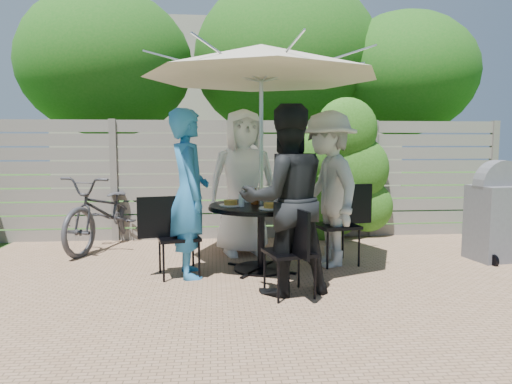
{
  "coord_description": "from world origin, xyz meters",
  "views": [
    {
      "loc": [
        -0.5,
        -4.0,
        1.48
      ],
      "look_at": [
        -0.01,
        1.38,
        0.91
      ],
      "focal_mm": 32.0,
      "sensor_mm": 36.0,
      "label": 1
    }
  ],
  "objects": [
    {
      "name": "chair_left",
      "position": [
        -0.91,
        1.0,
        0.28
      ],
      "size": [
        0.69,
        0.52,
        0.91
      ],
      "rotation": [
        0.0,
        0.0,
        6.5
      ],
      "color": "black",
      "rests_on": "ground"
    },
    {
      "name": "glass_back",
      "position": [
        -0.12,
        1.42,
        0.85
      ],
      "size": [
        0.07,
        0.07,
        0.14
      ],
      "primitive_type": "cylinder",
      "color": "silver",
      "rests_on": "patio_table"
    },
    {
      "name": "coffee_cup",
      "position": [
        0.09,
        1.42,
        0.84
      ],
      "size": [
        0.08,
        0.08,
        0.12
      ],
      "primitive_type": "cylinder",
      "color": "#C6B293",
      "rests_on": "patio_table"
    },
    {
      "name": "glass_right",
      "position": [
        0.27,
        1.34,
        0.85
      ],
      "size": [
        0.07,
        0.07,
        0.14
      ],
      "primitive_type": "cylinder",
      "color": "silver",
      "rests_on": "patio_table"
    },
    {
      "name": "syrup_jug",
      "position": [
        -0.03,
        1.22,
        0.86
      ],
      "size": [
        0.09,
        0.09,
        0.16
      ],
      "primitive_type": "cylinder",
      "color": "#59280C",
      "rests_on": "patio_table"
    },
    {
      "name": "plate_extra",
      "position": [
        0.27,
        0.92,
        0.81
      ],
      "size": [
        0.24,
        0.24,
        0.06
      ],
      "color": "white",
      "rests_on": "patio_table"
    },
    {
      "name": "person_left",
      "position": [
        -0.78,
        1.03,
        0.93
      ],
      "size": [
        0.56,
        0.75,
        1.86
      ],
      "primitive_type": "imported",
      "rotation": [
        0.0,
        0.0,
        8.04
      ],
      "color": "#2B7BBD",
      "rests_on": "ground"
    },
    {
      "name": "plate_back",
      "position": [
        -0.03,
        1.54,
        0.81
      ],
      "size": [
        0.26,
        0.26,
        0.06
      ],
      "color": "white",
      "rests_on": "patio_table"
    },
    {
      "name": "chair_front",
      "position": [
        0.22,
        0.24,
        0.27
      ],
      "size": [
        0.52,
        0.68,
        0.89
      ],
      "rotation": [
        0.0,
        0.0,
        1.81
      ],
      "color": "black",
      "rests_on": "ground"
    },
    {
      "name": "person_back",
      "position": [
        -0.12,
        2.0,
        0.97
      ],
      "size": [
        1.04,
        0.78,
        1.94
      ],
      "primitive_type": "imported",
      "rotation": [
        0.0,
        0.0,
        6.47
      ],
      "color": "white",
      "rests_on": "ground"
    },
    {
      "name": "person_front",
      "position": [
        0.19,
        0.37,
        0.93
      ],
      "size": [
        1.02,
        0.86,
        1.86
      ],
      "primitive_type": "imported",
      "rotation": [
        0.0,
        0.0,
        3.33
      ],
      "color": "black",
      "rests_on": "ground"
    },
    {
      "name": "chair_back",
      "position": [
        -0.15,
        2.13,
        0.28
      ],
      "size": [
        0.55,
        0.71,
        0.93
      ],
      "rotation": [
        0.0,
        0.0,
        4.98
      ],
      "color": "black",
      "rests_on": "ground"
    },
    {
      "name": "person_right",
      "position": [
        0.85,
        1.34,
        0.93
      ],
      "size": [
        0.91,
        1.32,
        1.87
      ],
      "primitive_type": "imported",
      "rotation": [
        0.0,
        0.0,
        4.9
      ],
      "color": "#B6B7B2",
      "rests_on": "ground"
    },
    {
      "name": "glass_left",
      "position": [
        -0.2,
        1.03,
        0.85
      ],
      "size": [
        0.07,
        0.07,
        0.14
      ],
      "primitive_type": "cylinder",
      "color": "silver",
      "rests_on": "patio_table"
    },
    {
      "name": "backyard_envelope",
      "position": [
        0.09,
        10.29,
        2.61
      ],
      "size": [
        60.0,
        60.0,
        5.0
      ],
      "color": "#2E541A",
      "rests_on": "ground"
    },
    {
      "name": "plate_right",
      "position": [
        0.39,
        1.25,
        0.81
      ],
      "size": [
        0.26,
        0.26,
        0.06
      ],
      "color": "white",
      "rests_on": "patio_table"
    },
    {
      "name": "plate_front",
      "position": [
        0.1,
        0.83,
        0.81
      ],
      "size": [
        0.26,
        0.26,
        0.06
      ],
      "color": "white",
      "rests_on": "patio_table"
    },
    {
      "name": "patio_table",
      "position": [
        0.04,
        1.18,
        0.55
      ],
      "size": [
        1.39,
        1.39,
        0.78
      ],
      "rotation": [
        0.0,
        0.0,
        0.19
      ],
      "color": "black",
      "rests_on": "ground"
    },
    {
      "name": "glass_front",
      "position": [
        0.19,
        0.95,
        0.85
      ],
      "size": [
        0.07,
        0.07,
        0.14
      ],
      "primitive_type": "cylinder",
      "color": "silver",
      "rests_on": "patio_table"
    },
    {
      "name": "bicycle",
      "position": [
        -2.01,
        2.6,
        0.52
      ],
      "size": [
        1.31,
        2.11,
        1.05
      ],
      "primitive_type": "imported",
      "rotation": [
        0.0,
        0.0,
        -0.33
      ],
      "color": "#333338",
      "rests_on": "ground"
    },
    {
      "name": "bbq_grill",
      "position": [
        3.05,
        1.37,
        0.58
      ],
      "size": [
        0.69,
        0.57,
        1.28
      ],
      "rotation": [
        0.0,
        0.0,
        0.16
      ],
      "color": "#5A5B5F",
      "rests_on": "ground"
    },
    {
      "name": "umbrella",
      "position": [
        0.04,
        1.18,
        2.39
      ],
      "size": [
        3.11,
        3.11,
        2.58
      ],
      "rotation": [
        0.0,
        0.0,
        0.19
      ],
      "color": "silver",
      "rests_on": "ground"
    },
    {
      "name": "chair_right",
      "position": [
        0.99,
        1.36,
        0.3
      ],
      "size": [
        0.75,
        0.56,
        0.99
      ],
      "rotation": [
        0.0,
        0.0,
        3.34
      ],
      "color": "black",
      "rests_on": "ground"
    },
    {
      "name": "plate_left",
      "position": [
        -0.32,
        1.12,
        0.81
      ],
      "size": [
        0.26,
        0.26,
        0.06
      ],
      "color": "white",
      "rests_on": "patio_table"
    }
  ]
}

